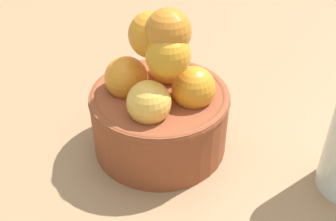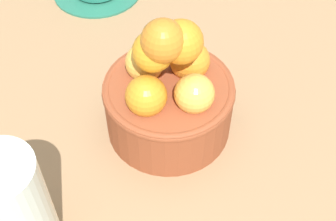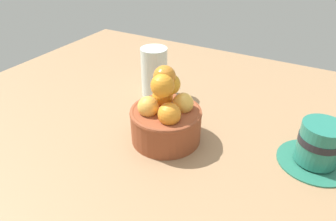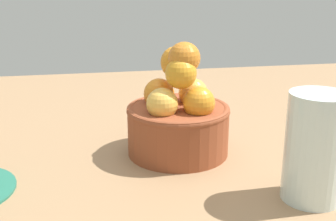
# 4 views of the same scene
# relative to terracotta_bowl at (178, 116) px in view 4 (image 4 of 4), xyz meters

# --- Properties ---
(ground_plane) EXTENTS (1.14, 1.04, 0.03)m
(ground_plane) POSITION_rel_terracotta_bowl_xyz_m (0.00, -0.00, -0.07)
(ground_plane) COLOR #997551
(terracotta_bowl) EXTENTS (0.14, 0.14, 0.15)m
(terracotta_bowl) POSITION_rel_terracotta_bowl_xyz_m (0.00, 0.00, 0.00)
(terracotta_bowl) COLOR brown
(terracotta_bowl) RESTS_ON ground_plane
(water_glass) EXTENTS (0.06, 0.06, 0.12)m
(water_glass) POSITION_rel_terracotta_bowl_xyz_m (-0.12, 0.15, 0.01)
(water_glass) COLOR silver
(water_glass) RESTS_ON ground_plane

